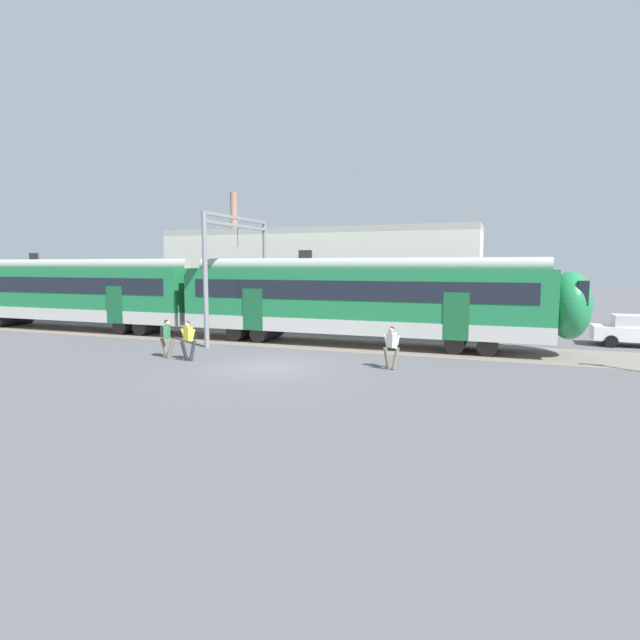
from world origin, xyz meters
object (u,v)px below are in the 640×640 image
Objects in this scene: pedestrian_green at (167,335)px; parked_car_white at (637,331)px; pedestrian_white at (392,344)px; pedestrian_yellow at (189,337)px; commuter_train at (208,296)px.

parked_car_white is (19.72, 10.39, -0.21)m from pedestrian_green.
pedestrian_green is 9.61m from pedestrian_white.
pedestrian_green is 22.29m from parked_car_white.
pedestrian_white is at bearing 7.90° from pedestrian_yellow.
pedestrian_yellow and pedestrian_white have the same top height.
parked_car_white is at bearing 42.79° from pedestrian_white.
pedestrian_yellow is 1.00× the size of pedestrian_white.
parked_car_white is at bearing 11.01° from commuter_train.
commuter_train is at bearing 155.53° from pedestrian_white.
pedestrian_yellow is 8.41m from pedestrian_white.
pedestrian_green and pedestrian_yellow have the same top height.
commuter_train is 22.83× the size of pedestrian_white.
pedestrian_yellow is at bearing -150.27° from parked_car_white.
pedestrian_green is at bearing -73.13° from commuter_train.
pedestrian_green is at bearing 172.15° from pedestrian_yellow.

